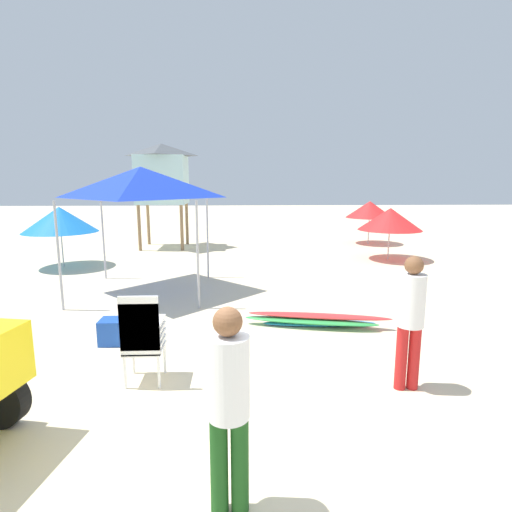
# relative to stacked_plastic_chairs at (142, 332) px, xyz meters

# --- Properties ---
(ground) EXTENTS (80.00, 80.00, 0.00)m
(ground) POSITION_rel_stacked_plastic_chairs_xyz_m (0.95, -1.26, -0.70)
(ground) COLOR beige
(stacked_plastic_chairs) EXTENTS (0.48, 0.48, 1.20)m
(stacked_plastic_chairs) POSITION_rel_stacked_plastic_chairs_xyz_m (0.00, 0.00, 0.00)
(stacked_plastic_chairs) COLOR white
(stacked_plastic_chairs) RESTS_ON ground
(surfboard_pile) EXTENTS (2.61, 0.80, 0.24)m
(surfboard_pile) POSITION_rel_stacked_plastic_chairs_xyz_m (2.59, 1.99, -0.58)
(surfboard_pile) COLOR #268CCC
(surfboard_pile) RESTS_ON ground
(lifeguard_near_center) EXTENTS (0.32, 0.32, 1.67)m
(lifeguard_near_center) POSITION_rel_stacked_plastic_chairs_xyz_m (1.13, -2.11, 0.26)
(lifeguard_near_center) COLOR #194C19
(lifeguard_near_center) RESTS_ON ground
(lifeguard_near_right) EXTENTS (0.32, 0.32, 1.69)m
(lifeguard_near_right) POSITION_rel_stacked_plastic_chairs_xyz_m (3.30, -0.26, 0.27)
(lifeguard_near_right) COLOR red
(lifeguard_near_right) RESTS_ON ground
(popup_canopy) EXTENTS (2.78, 2.78, 2.88)m
(popup_canopy) POSITION_rel_stacked_plastic_chairs_xyz_m (-0.96, 4.53, 1.83)
(popup_canopy) COLOR #B2B2B7
(popup_canopy) RESTS_ON ground
(lifeguard_tower) EXTENTS (1.98, 1.98, 3.95)m
(lifeguard_tower) POSITION_rel_stacked_plastic_chairs_xyz_m (-1.66, 11.12, 2.14)
(lifeguard_tower) COLOR olive
(lifeguard_tower) RESTS_ON ground
(beach_umbrella_left) EXTENTS (2.16, 2.16, 1.82)m
(beach_umbrella_left) POSITION_rel_stacked_plastic_chairs_xyz_m (-4.06, 7.45, 0.74)
(beach_umbrella_left) COLOR beige
(beach_umbrella_left) RESTS_ON ground
(beach_umbrella_mid) EXTENTS (1.93, 1.93, 1.75)m
(beach_umbrella_mid) POSITION_rel_stacked_plastic_chairs_xyz_m (6.60, 11.71, 0.72)
(beach_umbrella_mid) COLOR beige
(beach_umbrella_mid) RESTS_ON ground
(beach_umbrella_far) EXTENTS (2.06, 2.06, 1.70)m
(beach_umbrella_far) POSITION_rel_stacked_plastic_chairs_xyz_m (6.17, 8.22, 0.64)
(beach_umbrella_far) COLOR beige
(beach_umbrella_far) RESTS_ON ground
(cooler_box) EXTENTS (0.51, 0.37, 0.40)m
(cooler_box) POSITION_rel_stacked_plastic_chairs_xyz_m (-0.74, 1.38, -0.50)
(cooler_box) COLOR blue
(cooler_box) RESTS_ON ground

